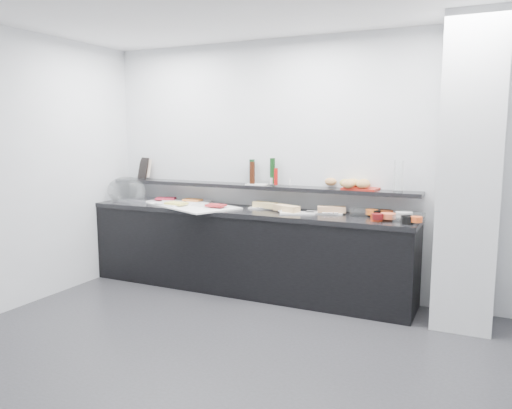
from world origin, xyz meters
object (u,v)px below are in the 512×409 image
at_px(cloche_base, 141,200).
at_px(sandwich_plate_mid, 297,213).
at_px(framed_print, 143,168).
at_px(condiment_tray, 257,184).
at_px(bread_tray, 360,189).
at_px(carafe, 399,176).

relative_size(cloche_base, sandwich_plate_mid, 1.31).
distance_m(sandwich_plate_mid, framed_print, 2.19).
height_order(condiment_tray, bread_tray, bread_tray).
relative_size(cloche_base, carafe, 1.52).
distance_m(sandwich_plate_mid, carafe, 1.05).
bearing_deg(carafe, bread_tray, 178.59).
bearing_deg(sandwich_plate_mid, condiment_tray, 135.88).
height_order(sandwich_plate_mid, carafe, carafe).
distance_m(sandwich_plate_mid, bread_tray, 0.68).
xyz_separation_m(condiment_tray, carafe, (1.49, 0.02, 0.14)).
xyz_separation_m(framed_print, condiment_tray, (1.60, -0.09, -0.12)).
xyz_separation_m(sandwich_plate_mid, bread_tray, (0.58, 0.23, 0.25)).
bearing_deg(bread_tray, cloche_base, -173.45).
relative_size(framed_print, bread_tray, 0.76).
xyz_separation_m(sandwich_plate_mid, condiment_tray, (-0.54, 0.21, 0.25)).
bearing_deg(bread_tray, framed_print, -178.40).
bearing_deg(sandwich_plate_mid, cloche_base, 155.11).
relative_size(framed_print, carafe, 0.87).
bearing_deg(framed_print, carafe, 23.33).
height_order(sandwich_plate_mid, condiment_tray, condiment_tray).
height_order(cloche_base, carafe, carafe).
bearing_deg(carafe, cloche_base, -177.00).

